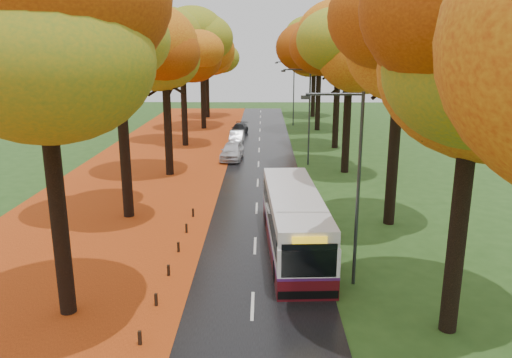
{
  "coord_description": "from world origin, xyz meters",
  "views": [
    {
      "loc": [
        0.38,
        -11.23,
        9.62
      ],
      "look_at": [
        0.0,
        15.35,
        2.6
      ],
      "focal_mm": 35.0,
      "sensor_mm": 36.0,
      "label": 1
    }
  ],
  "objects_px": {
    "streetlamp_far": "(292,88)",
    "car_silver": "(237,137)",
    "streetlamp_near": "(353,175)",
    "car_white": "(232,151)",
    "bus": "(294,220)",
    "car_dark": "(239,129)",
    "streetlamp_mid": "(306,109)"
  },
  "relations": [
    {
      "from": "car_white",
      "to": "car_dark",
      "type": "xyz_separation_m",
      "value": [
        0.0,
        13.45,
        -0.18
      ]
    },
    {
      "from": "streetlamp_far",
      "to": "car_silver",
      "type": "bearing_deg",
      "value": -117.07
    },
    {
      "from": "streetlamp_far",
      "to": "car_dark",
      "type": "relative_size",
      "value": 1.98
    },
    {
      "from": "car_dark",
      "to": "streetlamp_near",
      "type": "bearing_deg",
      "value": -72.79
    },
    {
      "from": "streetlamp_far",
      "to": "car_dark",
      "type": "bearing_deg",
      "value": -132.98
    },
    {
      "from": "streetlamp_mid",
      "to": "car_silver",
      "type": "distance_m",
      "value": 12.24
    },
    {
      "from": "streetlamp_near",
      "to": "streetlamp_mid",
      "type": "relative_size",
      "value": 1.0
    },
    {
      "from": "streetlamp_near",
      "to": "streetlamp_far",
      "type": "height_order",
      "value": "same"
    },
    {
      "from": "car_white",
      "to": "car_silver",
      "type": "height_order",
      "value": "car_white"
    },
    {
      "from": "streetlamp_mid",
      "to": "car_silver",
      "type": "height_order",
      "value": "streetlamp_mid"
    },
    {
      "from": "streetlamp_mid",
      "to": "car_white",
      "type": "relative_size",
      "value": 1.78
    },
    {
      "from": "streetlamp_mid",
      "to": "car_dark",
      "type": "bearing_deg",
      "value": 112.45
    },
    {
      "from": "bus",
      "to": "car_silver",
      "type": "xyz_separation_m",
      "value": [
        -4.24,
        27.99,
        -0.85
      ]
    },
    {
      "from": "streetlamp_far",
      "to": "car_silver",
      "type": "xyz_separation_m",
      "value": [
        -6.3,
        -12.32,
        -4.04
      ]
    },
    {
      "from": "streetlamp_mid",
      "to": "car_white",
      "type": "xyz_separation_m",
      "value": [
        -6.3,
        1.79,
        -3.91
      ]
    },
    {
      "from": "streetlamp_near",
      "to": "streetlamp_far",
      "type": "relative_size",
      "value": 1.0
    },
    {
      "from": "streetlamp_mid",
      "to": "streetlamp_far",
      "type": "bearing_deg",
      "value": 90.0
    },
    {
      "from": "bus",
      "to": "car_white",
      "type": "relative_size",
      "value": 2.4
    },
    {
      "from": "streetlamp_near",
      "to": "car_silver",
      "type": "bearing_deg",
      "value": 101.24
    },
    {
      "from": "car_silver",
      "to": "streetlamp_far",
      "type": "bearing_deg",
      "value": 64.91
    },
    {
      "from": "streetlamp_mid",
      "to": "streetlamp_far",
      "type": "height_order",
      "value": "same"
    },
    {
      "from": "streetlamp_near",
      "to": "streetlamp_mid",
      "type": "distance_m",
      "value": 22.0
    },
    {
      "from": "streetlamp_mid",
      "to": "bus",
      "type": "xyz_separation_m",
      "value": [
        -2.05,
        -18.32,
        -3.2
      ]
    },
    {
      "from": "streetlamp_far",
      "to": "bus",
      "type": "bearing_deg",
      "value": -92.92
    },
    {
      "from": "streetlamp_near",
      "to": "streetlamp_mid",
      "type": "height_order",
      "value": "same"
    },
    {
      "from": "car_white",
      "to": "car_silver",
      "type": "bearing_deg",
      "value": 94.22
    },
    {
      "from": "bus",
      "to": "car_silver",
      "type": "relative_size",
      "value": 2.83
    },
    {
      "from": "streetlamp_far",
      "to": "streetlamp_mid",
      "type": "bearing_deg",
      "value": -90.0
    },
    {
      "from": "streetlamp_mid",
      "to": "car_white",
      "type": "distance_m",
      "value": 7.62
    },
    {
      "from": "streetlamp_near",
      "to": "car_white",
      "type": "bearing_deg",
      "value": 104.82
    },
    {
      "from": "bus",
      "to": "car_dark",
      "type": "bearing_deg",
      "value": 94.33
    },
    {
      "from": "car_silver",
      "to": "car_dark",
      "type": "height_order",
      "value": "car_silver"
    }
  ]
}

